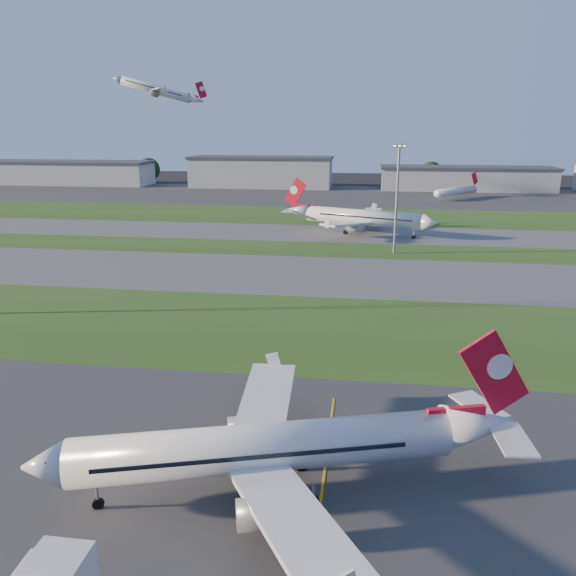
% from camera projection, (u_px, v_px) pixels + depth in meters
% --- Properties ---
extents(grass_strip_a, '(300.00, 34.00, 0.01)m').
position_uv_depth(grass_strip_a, '(309.00, 330.00, 85.24)').
color(grass_strip_a, '#2B4416').
rests_on(grass_strip_a, ground).
extents(taxiway_a, '(300.00, 32.00, 0.01)m').
position_uv_depth(taxiway_a, '(325.00, 275.00, 116.64)').
color(taxiway_a, '#515154').
rests_on(taxiway_a, ground).
extents(grass_strip_b, '(300.00, 18.00, 0.01)m').
position_uv_depth(grass_strip_b, '(333.00, 250.00, 140.43)').
color(grass_strip_b, '#2B4416').
rests_on(grass_strip_b, ground).
extents(taxiway_b, '(300.00, 26.00, 0.01)m').
position_uv_depth(taxiway_b, '(337.00, 234.00, 161.36)').
color(taxiway_b, '#515154').
rests_on(taxiway_b, ground).
extents(grass_strip_c, '(300.00, 40.00, 0.01)m').
position_uv_depth(grass_strip_c, '(342.00, 216.00, 192.76)').
color(grass_strip_c, '#2B4416').
rests_on(grass_strip_c, ground).
extents(apron_far, '(400.00, 80.00, 0.01)m').
position_uv_depth(apron_far, '(348.00, 195.00, 249.85)').
color(apron_far, '#333335').
rests_on(apron_far, ground).
extents(airliner_parked, '(37.74, 31.75, 12.10)m').
position_uv_depth(airliner_parked, '(268.00, 448.00, 46.31)').
color(airliner_parked, silver).
rests_on(airliner_parked, ground).
extents(airliner_taxiing, '(40.93, 34.65, 13.38)m').
position_uv_depth(airliner_taxiing, '(362.00, 218.00, 159.76)').
color(airliner_taxiing, silver).
rests_on(airliner_taxiing, ground).
extents(airliner_departing, '(33.16, 28.17, 10.97)m').
position_uv_depth(airliner_departing, '(157.00, 90.00, 231.87)').
color(airliner_departing, silver).
extents(mini_jet_near, '(20.89, 21.99, 9.48)m').
position_uv_depth(mini_jet_near, '(456.00, 191.00, 237.16)').
color(mini_jet_near, silver).
rests_on(mini_jet_near, ground).
extents(light_mast_centre, '(3.20, 0.70, 25.80)m').
position_uv_depth(light_mast_centre, '(397.00, 192.00, 132.44)').
color(light_mast_centre, gray).
rests_on(light_mast_centre, ground).
extents(hangar_far_west, '(91.80, 23.00, 12.20)m').
position_uv_depth(hangar_far_west, '(66.00, 172.00, 296.43)').
color(hangar_far_west, '#979A9F').
rests_on(hangar_far_west, ground).
extents(hangar_west, '(71.40, 23.00, 15.20)m').
position_uv_depth(hangar_west, '(261.00, 172.00, 282.20)').
color(hangar_west, '#979A9F').
rests_on(hangar_west, ground).
extents(hangar_east, '(81.60, 23.00, 11.20)m').
position_uv_depth(hangar_east, '(466.00, 178.00, 269.60)').
color(hangar_east, '#979A9F').
rests_on(hangar_east, ground).
extents(tree_far_west, '(11.00, 11.00, 12.00)m').
position_uv_depth(tree_far_west, '(11.00, 169.00, 313.97)').
color(tree_far_west, black).
rests_on(tree_far_west, ground).
extents(tree_west, '(12.10, 12.10, 13.20)m').
position_uv_depth(tree_west, '(149.00, 169.00, 305.16)').
color(tree_west, black).
rests_on(tree_west, ground).
extents(tree_mid_west, '(9.90, 9.90, 10.80)m').
position_uv_depth(tree_mid_west, '(313.00, 174.00, 289.88)').
color(tree_mid_west, black).
rests_on(tree_mid_west, ground).
extents(tree_mid_east, '(11.55, 11.55, 12.60)m').
position_uv_depth(tree_mid_east, '(431.00, 173.00, 284.56)').
color(tree_mid_east, black).
rests_on(tree_mid_east, ground).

